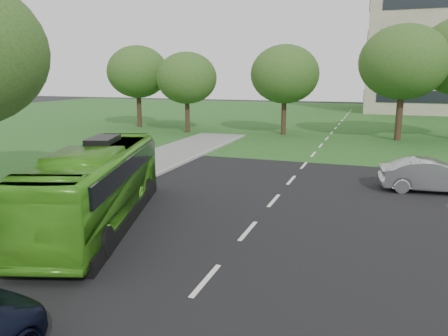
% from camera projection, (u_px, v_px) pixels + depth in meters
% --- Properties ---
extents(ground, '(160.00, 160.00, 0.00)m').
position_uv_depth(ground, '(230.00, 253.00, 13.51)').
color(ground, black).
rests_on(ground, ground).
extents(street_surfaces, '(120.00, 120.00, 0.15)m').
position_uv_depth(street_surfaces, '(317.00, 144.00, 34.60)').
color(street_surfaces, black).
rests_on(street_surfaces, ground).
extents(tree_park_a, '(5.63, 5.63, 7.48)m').
position_uv_depth(tree_park_a, '(187.00, 78.00, 40.66)').
color(tree_park_a, black).
rests_on(tree_park_a, ground).
extents(tree_park_b, '(6.14, 6.14, 8.05)m').
position_uv_depth(tree_park_b, '(285.00, 74.00, 39.01)').
color(tree_park_b, black).
rests_on(tree_park_b, ground).
extents(tree_park_c, '(7.07, 7.07, 9.39)m').
position_uv_depth(tree_park_c, '(404.00, 62.00, 35.13)').
color(tree_park_c, black).
rests_on(tree_park_c, ground).
extents(tree_park_f, '(6.24, 6.24, 8.33)m').
position_uv_depth(tree_park_f, '(138.00, 72.00, 44.76)').
color(tree_park_f, black).
rests_on(tree_park_f, ground).
extents(bus, '(5.40, 10.53, 2.86)m').
position_uv_depth(bus, '(97.00, 185.00, 15.97)').
color(bus, '#48A21F').
rests_on(bus, ground).
extents(sedan, '(4.84, 2.18, 1.54)m').
position_uv_depth(sedan, '(432.00, 176.00, 20.41)').
color(sedan, '#A3A4A8').
rests_on(sedan, ground).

